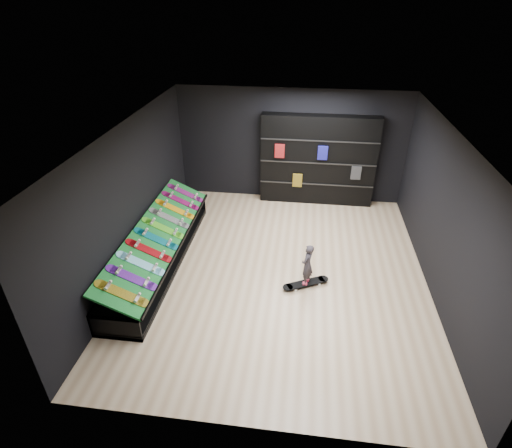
# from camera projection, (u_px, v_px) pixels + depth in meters

# --- Properties ---
(floor) EXTENTS (6.00, 7.00, 0.01)m
(floor) POSITION_uv_depth(u_px,v_px,m) (278.00, 271.00, 8.38)
(floor) COLOR #D4B68F
(floor) RESTS_ON ground
(ceiling) EXTENTS (6.00, 7.00, 0.01)m
(ceiling) POSITION_uv_depth(u_px,v_px,m) (283.00, 132.00, 6.84)
(ceiling) COLOR white
(ceiling) RESTS_ON ground
(wall_back) EXTENTS (6.00, 0.02, 3.00)m
(wall_back) POSITION_uv_depth(u_px,v_px,m) (291.00, 146.00, 10.59)
(wall_back) COLOR black
(wall_back) RESTS_ON ground
(wall_front) EXTENTS (6.00, 0.02, 3.00)m
(wall_front) POSITION_uv_depth(u_px,v_px,m) (258.00, 352.00, 4.63)
(wall_front) COLOR black
(wall_front) RESTS_ON ground
(wall_left) EXTENTS (0.02, 7.00, 3.00)m
(wall_left) POSITION_uv_depth(u_px,v_px,m) (130.00, 199.00, 7.95)
(wall_left) COLOR black
(wall_left) RESTS_ON ground
(wall_right) EXTENTS (0.02, 7.00, 3.00)m
(wall_right) POSITION_uv_depth(u_px,v_px,m) (444.00, 219.00, 7.28)
(wall_right) COLOR black
(wall_right) RESTS_ON ground
(display_rack) EXTENTS (0.90, 4.50, 0.50)m
(display_rack) POSITION_uv_depth(u_px,v_px,m) (160.00, 252.00, 8.54)
(display_rack) COLOR black
(display_rack) RESTS_ON ground
(turf_ramp) EXTENTS (0.92, 4.50, 0.46)m
(turf_ramp) POSITION_uv_depth(u_px,v_px,m) (160.00, 234.00, 8.29)
(turf_ramp) COLOR #0E5D1F
(turf_ramp) RESTS_ON display_rack
(back_shelving) EXTENTS (2.99, 0.35, 2.40)m
(back_shelving) POSITION_uv_depth(u_px,v_px,m) (318.00, 161.00, 10.51)
(back_shelving) COLOR black
(back_shelving) RESTS_ON ground
(floor_skateboard) EXTENTS (0.97, 0.64, 0.09)m
(floor_skateboard) POSITION_uv_depth(u_px,v_px,m) (306.00, 284.00, 7.94)
(floor_skateboard) COLOR black
(floor_skateboard) RESTS_ON ground
(child) EXTENTS (0.21, 0.24, 0.53)m
(child) POSITION_uv_depth(u_px,v_px,m) (307.00, 272.00, 7.79)
(child) COLOR black
(child) RESTS_ON floor_skateboard
(display_board_0) EXTENTS (0.93, 0.22, 0.50)m
(display_board_0) POSITION_uv_depth(u_px,v_px,m) (122.00, 293.00, 6.66)
(display_board_0) COLOR yellow
(display_board_0) RESTS_ON turf_ramp
(display_board_1) EXTENTS (0.93, 0.22, 0.50)m
(display_board_1) POSITION_uv_depth(u_px,v_px,m) (132.00, 278.00, 7.02)
(display_board_1) COLOR purple
(display_board_1) RESTS_ON turf_ramp
(display_board_2) EXTENTS (0.93, 0.22, 0.50)m
(display_board_2) POSITION_uv_depth(u_px,v_px,m) (141.00, 263.00, 7.38)
(display_board_2) COLOR #0CB2E5
(display_board_2) RESTS_ON turf_ramp
(display_board_3) EXTENTS (0.93, 0.22, 0.50)m
(display_board_3) POSITION_uv_depth(u_px,v_px,m) (149.00, 251.00, 7.74)
(display_board_3) COLOR red
(display_board_3) RESTS_ON turf_ramp
(display_board_4) EXTENTS (0.93, 0.22, 0.50)m
(display_board_4) POSITION_uv_depth(u_px,v_px,m) (157.00, 239.00, 8.10)
(display_board_4) COLOR #0C8C99
(display_board_4) RESTS_ON turf_ramp
(display_board_5) EXTENTS (0.93, 0.22, 0.50)m
(display_board_5) POSITION_uv_depth(u_px,v_px,m) (163.00, 228.00, 8.46)
(display_board_5) COLOR green
(display_board_5) RESTS_ON turf_ramp
(display_board_6) EXTENTS (0.93, 0.22, 0.50)m
(display_board_6) POSITION_uv_depth(u_px,v_px,m) (170.00, 218.00, 8.82)
(display_board_6) COLOR black
(display_board_6) RESTS_ON turf_ramp
(display_board_7) EXTENTS (0.93, 0.22, 0.50)m
(display_board_7) POSITION_uv_depth(u_px,v_px,m) (175.00, 209.00, 9.18)
(display_board_7) COLOR orange
(display_board_7) RESTS_ON turf_ramp
(display_board_8) EXTENTS (0.93, 0.22, 0.50)m
(display_board_8) POSITION_uv_depth(u_px,v_px,m) (181.00, 201.00, 9.54)
(display_board_8) COLOR #E5198C
(display_board_8) RESTS_ON turf_ramp
(display_board_9) EXTENTS (0.93, 0.22, 0.50)m
(display_board_9) POSITION_uv_depth(u_px,v_px,m) (186.00, 193.00, 9.90)
(display_board_9) COLOR #2626BF
(display_board_9) RESTS_ON turf_ramp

